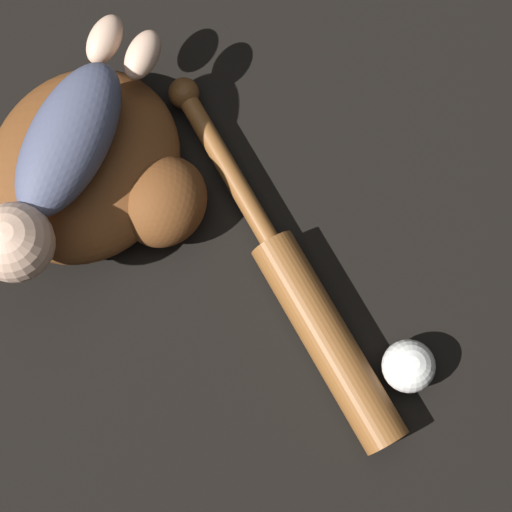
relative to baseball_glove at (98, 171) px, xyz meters
name	(u,v)px	position (x,y,z in m)	size (l,w,h in m)	color
ground_plane	(90,162)	(0.00, -0.04, -0.05)	(6.00, 6.00, 0.00)	black
baseball_glove	(98,171)	(0.00, 0.00, 0.00)	(0.37, 0.37, 0.11)	brown
baby_figure	(57,162)	(0.04, 0.00, 0.10)	(0.37, 0.24, 0.10)	#4C516B
baseball_bat	(305,300)	(-0.10, 0.32, -0.02)	(0.17, 0.58, 0.06)	brown
baseball	(408,366)	(-0.14, 0.48, -0.02)	(0.07, 0.07, 0.07)	white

